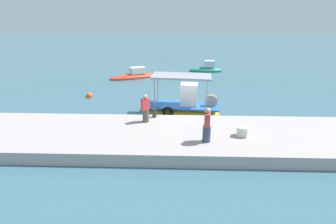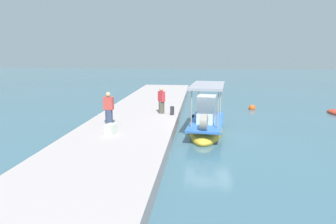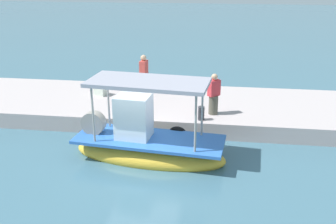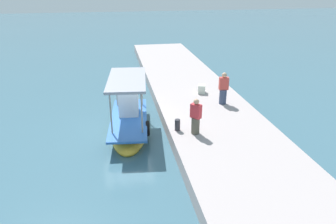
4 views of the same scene
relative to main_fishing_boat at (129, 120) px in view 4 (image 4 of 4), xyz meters
name	(u,v)px [view 4 (image 4 of 4)]	position (x,y,z in m)	size (l,w,h in m)	color
ground_plane	(127,129)	(0.18, 0.14, -0.52)	(120.00, 120.00, 0.00)	#3E6576
dock_quay	(209,117)	(0.18, -4.12, -0.20)	(36.00, 4.88, 0.64)	#AFA1A0
main_fishing_boat	(129,120)	(0.00, 0.00, 0.00)	(5.28, 2.22, 3.05)	gold
fisherman_near_bollard	(196,118)	(-2.13, -2.76, 0.85)	(0.51, 0.51, 1.62)	#535042
fisherman_by_crate	(223,90)	(1.08, -5.13, 0.91)	(0.43, 0.52, 1.74)	#36425E
mooring_bollard	(177,125)	(-1.70, -2.05, 0.38)	(0.24, 0.24, 0.52)	#2D2D33
cargo_crate	(202,89)	(2.93, -4.48, 0.37)	(0.52, 0.41, 0.49)	silver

